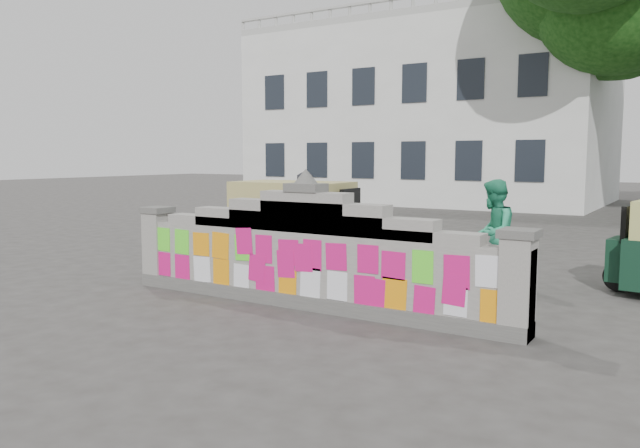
% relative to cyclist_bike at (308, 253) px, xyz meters
% --- Properties ---
extents(ground, '(100.00, 100.00, 0.00)m').
position_rel_cyclist_bike_xyz_m(ground, '(1.03, -1.62, -0.49)').
color(ground, '#383533').
rests_on(ground, ground).
extents(parapet_wall, '(6.48, 0.44, 2.01)m').
position_rel_cyclist_bike_xyz_m(parapet_wall, '(1.03, -1.62, 0.26)').
color(parapet_wall, '#4C4C49').
rests_on(parapet_wall, ground).
extents(building, '(16.00, 10.00, 8.90)m').
position_rel_cyclist_bike_xyz_m(building, '(-5.97, 20.37, 3.53)').
color(building, silver).
rests_on(building, ground).
extents(cyclist_bike, '(1.90, 0.79, 0.98)m').
position_rel_cyclist_bike_xyz_m(cyclist_bike, '(0.00, 0.00, 0.00)').
color(cyclist_bike, black).
rests_on(cyclist_bike, ground).
extents(cyclist_rider, '(0.44, 0.63, 1.65)m').
position_rel_cyclist_bike_xyz_m(cyclist_rider, '(0.00, 0.00, 0.34)').
color(cyclist_rider, black).
rests_on(cyclist_rider, ground).
extents(pedestrian, '(0.74, 0.92, 1.80)m').
position_rel_cyclist_bike_xyz_m(pedestrian, '(2.89, 1.25, 0.41)').
color(pedestrian, '#2B9F72').
rests_on(pedestrian, ground).
extents(rickshaw_left, '(3.03, 1.51, 1.66)m').
position_rel_cyclist_bike_xyz_m(rickshaw_left, '(-1.32, 1.55, 0.37)').
color(rickshaw_left, black).
rests_on(rickshaw_left, ground).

